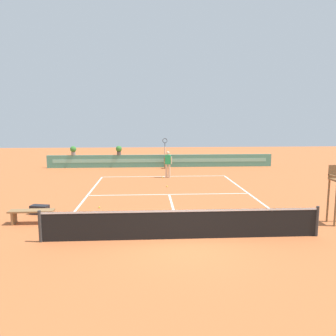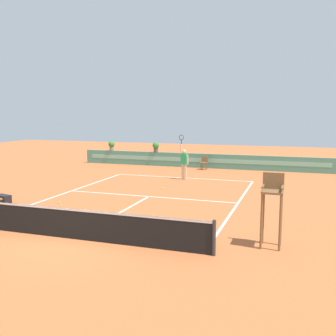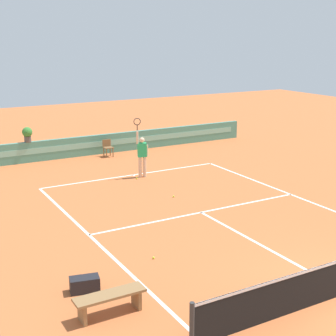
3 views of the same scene
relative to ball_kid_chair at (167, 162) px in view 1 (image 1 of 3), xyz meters
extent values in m
plane|color=#BC6033|center=(-0.42, -9.66, -0.48)|extent=(60.00, 60.00, 0.00)
cube|color=white|center=(-0.42, -3.77, -0.47)|extent=(8.22, 0.10, 0.01)
cube|color=white|center=(-0.42, -9.26, -0.47)|extent=(8.22, 0.10, 0.01)
cube|color=white|center=(-0.42, -12.46, -0.47)|extent=(0.10, 6.40, 0.01)
cube|color=white|center=(-4.53, -9.71, -0.47)|extent=(0.10, 11.89, 0.01)
cube|color=white|center=(3.69, -9.71, -0.47)|extent=(0.10, 11.89, 0.01)
cube|color=white|center=(-0.42, -3.87, -0.47)|extent=(0.10, 0.20, 0.01)
cylinder|color=#333333|center=(-4.83, -15.66, 0.02)|extent=(0.10, 0.10, 1.00)
cylinder|color=#333333|center=(3.99, -15.66, 0.02)|extent=(0.10, 0.10, 1.00)
cube|color=black|center=(-0.42, -15.66, 0.00)|extent=(8.82, 0.02, 0.95)
cube|color=white|center=(-0.42, -15.66, 0.44)|extent=(8.82, 0.03, 0.06)
cube|color=#4C8E7A|center=(-0.42, 0.73, 0.02)|extent=(18.00, 0.20, 1.00)
cube|color=#7ABCA8|center=(-0.42, 0.63, 0.07)|extent=(17.10, 0.01, 0.28)
cylinder|color=brown|center=(5.14, -14.71, 0.32)|extent=(0.07, 0.07, 1.60)
cylinder|color=brown|center=(5.14, -14.20, 0.32)|extent=(0.07, 0.07, 1.60)
cube|color=brown|center=(5.12, -14.46, 1.30)|extent=(0.06, 0.60, 0.04)
cylinder|color=brown|center=(-0.18, -0.24, -0.25)|extent=(0.05, 0.05, 0.45)
cylinder|color=brown|center=(0.18, -0.24, -0.25)|extent=(0.05, 0.05, 0.45)
cylinder|color=brown|center=(-0.18, 0.11, -0.25)|extent=(0.05, 0.05, 0.45)
cylinder|color=brown|center=(0.18, 0.11, -0.25)|extent=(0.05, 0.05, 0.45)
cube|color=brown|center=(0.00, -0.07, -0.01)|extent=(0.44, 0.44, 0.04)
cube|color=brown|center=(0.00, 0.13, 0.19)|extent=(0.44, 0.04, 0.36)
cube|color=olive|center=(-6.38, -13.74, -0.25)|extent=(0.08, 0.40, 0.45)
cube|color=olive|center=(-5.10, -13.74, -0.25)|extent=(0.08, 0.40, 0.45)
cube|color=olive|center=(-5.74, -13.74, 0.00)|extent=(1.60, 0.44, 0.06)
cube|color=black|center=(-5.86, -12.48, -0.30)|extent=(0.76, 0.51, 0.36)
cylinder|color=beige|center=(-0.08, -4.27, -0.03)|extent=(0.14, 0.14, 0.90)
cylinder|color=beige|center=(-0.28, -4.23, -0.03)|extent=(0.14, 0.14, 0.90)
cube|color=#28B266|center=(-0.18, -4.25, 0.72)|extent=(0.40, 0.29, 0.60)
sphere|color=beige|center=(-0.18, -4.25, 1.15)|extent=(0.22, 0.22, 0.22)
cylinder|color=beige|center=(-0.38, -4.21, 1.27)|extent=(0.09, 0.09, 0.55)
cylinder|color=black|center=(-0.38, -4.21, 1.69)|extent=(0.04, 0.04, 0.24)
torus|color=#262626|center=(-0.38, -4.21, 1.95)|extent=(0.31, 0.09, 0.31)
cylinder|color=beige|center=(0.03, -4.30, 0.67)|extent=(0.09, 0.09, 0.50)
sphere|color=#CCE033|center=(-3.59, -11.72, -0.44)|extent=(0.07, 0.07, 0.07)
sphere|color=#CCE033|center=(-0.55, -4.44, -0.44)|extent=(0.07, 0.07, 0.07)
sphere|color=#CCE033|center=(-0.42, -7.34, -0.44)|extent=(0.07, 0.07, 0.07)
cylinder|color=gray|center=(-7.35, 0.73, 0.66)|extent=(0.32, 0.32, 0.28)
sphere|color=#387F33|center=(-7.35, 0.73, 1.01)|extent=(0.48, 0.48, 0.48)
cylinder|color=#514C47|center=(-3.79, 0.73, 0.66)|extent=(0.32, 0.32, 0.28)
sphere|color=#387F33|center=(-3.79, 0.73, 1.01)|extent=(0.48, 0.48, 0.48)
camera|label=1|loc=(-1.48, -25.79, 3.28)|focal=35.61mm
camera|label=2|loc=(6.03, -25.62, 3.38)|focal=41.51mm
camera|label=3|loc=(-9.44, -22.86, 5.46)|focal=53.35mm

